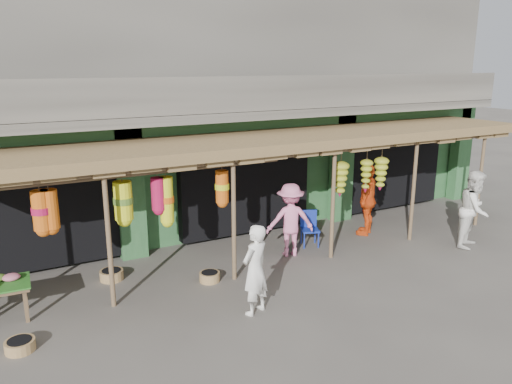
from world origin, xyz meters
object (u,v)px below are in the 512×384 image
person_vendor (368,199)px  person_shopper (290,220)px  blue_chair (309,226)px  person_front (255,270)px  person_right (474,209)px

person_vendor → person_shopper: 2.59m
person_vendor → person_shopper: (-2.57, -0.30, -0.08)m
blue_chair → person_front: size_ratio=0.52×
person_vendor → blue_chair: bearing=-37.3°
person_front → person_right: person_right is taller
person_front → person_right: (6.28, 0.41, 0.12)m
person_vendor → person_shopper: size_ratio=1.09×
blue_chair → person_vendor: bearing=20.0°
person_right → person_vendor: person_right is taller
person_front → person_shopper: 2.93m
blue_chair → person_front: (-2.85, -2.42, 0.35)m
person_front → person_shopper: bearing=-158.6°
blue_chair → person_front: 3.75m
blue_chair → person_shopper: 0.93m
blue_chair → person_front: bearing=-118.2°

